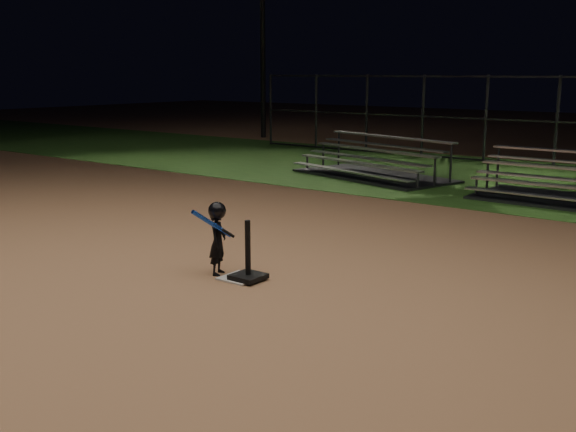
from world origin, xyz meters
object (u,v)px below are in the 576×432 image
object	(u,v)px
batting_tee	(248,268)
bleacher_left	(373,169)
home_plate	(240,278)
light_pole_left	(262,10)
child_batter	(218,236)

from	to	relation	value
batting_tee	bleacher_left	bearing A→B (deg)	110.63
home_plate	light_pole_left	xyz separation A→B (m)	(-12.00, 14.94, 4.93)
batting_tee	bleacher_left	size ratio (longest dim) A/B	0.17
light_pole_left	bleacher_left	bearing A→B (deg)	-35.99
child_batter	light_pole_left	bearing A→B (deg)	15.11
child_batter	bleacher_left	size ratio (longest dim) A/B	0.22
home_plate	child_batter	size ratio (longest dim) A/B	0.47
home_plate	child_batter	bearing A→B (deg)	-177.08
light_pole_left	child_batter	bearing A→B (deg)	-52.12
home_plate	light_pole_left	size ratio (longest dim) A/B	0.05
home_plate	child_batter	xyz separation A→B (m)	(-0.36, -0.02, 0.50)
light_pole_left	batting_tee	bearing A→B (deg)	-50.92
batting_tee	child_batter	size ratio (longest dim) A/B	0.79
batting_tee	home_plate	bearing A→B (deg)	-178.00
home_plate	bleacher_left	world-z (taller)	bleacher_left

